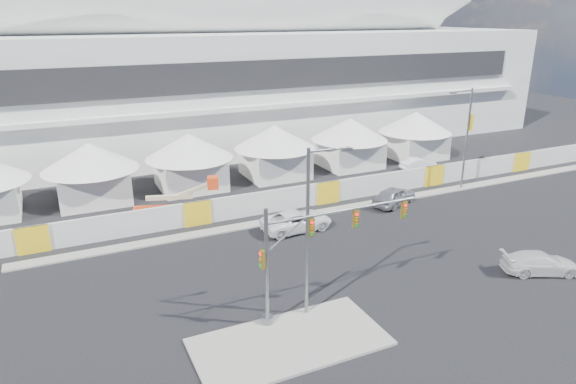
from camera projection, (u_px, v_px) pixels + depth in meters
name	position (u px, v px, depth m)	size (l,w,h in m)	color
ground	(357.00, 291.00, 31.62)	(160.00, 160.00, 0.00)	black
median_island	(290.00, 342.00, 26.63)	(10.00, 5.00, 0.15)	gray
far_curb	(462.00, 187.00, 50.28)	(80.00, 1.20, 0.12)	gray
stadium	(247.00, 68.00, 67.48)	(80.00, 24.80, 21.98)	silver
tent_row	(234.00, 151.00, 51.31)	(53.40, 8.40, 5.40)	white
hoarding_fence	(327.00, 192.00, 46.09)	(70.00, 0.25, 2.00)	silver
scaffold_tower	(487.00, 84.00, 78.82)	(4.40, 4.40, 12.00)	#595B60
sedan_silver	(394.00, 196.00, 45.67)	(4.90, 1.97, 1.67)	#B9B9BE
pickup_curb	(297.00, 221.00, 40.33)	(5.72, 2.64, 1.59)	white
pickup_near	(540.00, 263.00, 33.67)	(4.92, 2.00, 1.43)	silver
lot_car_a	(418.00, 164.00, 55.92)	(4.07, 1.42, 1.34)	white
lot_car_b	(485.00, 162.00, 56.42)	(4.28, 1.72, 1.46)	black
traffic_mast	(304.00, 253.00, 27.77)	(9.71, 0.65, 6.70)	gray
streetlight_median	(312.00, 222.00, 27.45)	(2.66, 0.27, 9.61)	gray
streetlight_curb	(466.00, 132.00, 48.30)	(2.89, 0.65, 9.76)	slate
boom_lift	(164.00, 208.00, 42.36)	(7.28, 2.56, 3.58)	#ED4016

